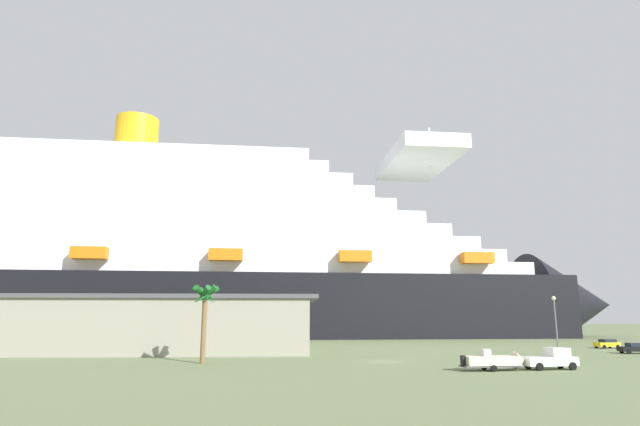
{
  "coord_description": "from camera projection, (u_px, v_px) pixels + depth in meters",
  "views": [
    {
      "loc": [
        -17.57,
        -63.53,
        5.31
      ],
      "look_at": [
        -3.3,
        33.29,
        25.18
      ],
      "focal_mm": 28.93,
      "sensor_mm": 36.0,
      "label": 1
    }
  ],
  "objects": [
    {
      "name": "ground_plane",
      "position": [
        341.0,
        348.0,
        92.13
      ],
      "size": [
        600.0,
        600.0,
        0.0
      ],
      "primitive_type": "plane",
      "color": "#66754C"
    },
    {
      "name": "cruise_ship",
      "position": [
        215.0,
        264.0,
        140.27
      ],
      "size": [
        217.98,
        40.59,
        67.15
      ],
      "color": "black",
      "rests_on": "ground_plane"
    },
    {
      "name": "small_boat_on_trailer",
      "position": [
        497.0,
        361.0,
        52.52
      ],
      "size": [
        7.96,
        2.25,
        2.15
      ],
      "color": "#595960",
      "rests_on": "ground_plane"
    },
    {
      "name": "parked_car_black_coupe",
      "position": [
        636.0,
        348.0,
        77.12
      ],
      "size": [
        4.89,
        2.44,
        1.58
      ],
      "color": "black",
      "rests_on": "ground_plane"
    },
    {
      "name": "terminal_building",
      "position": [
        108.0,
        324.0,
        80.42
      ],
      "size": [
        66.74,
        27.47,
        8.56
      ],
      "color": "gray",
      "rests_on": "ground_plane"
    },
    {
      "name": "parked_car_yellow_taxi",
      "position": [
        607.0,
        343.0,
        90.25
      ],
      "size": [
        4.41,
        2.37,
        1.58
      ],
      "color": "yellow",
      "rests_on": "ground_plane"
    },
    {
      "name": "street_lamp",
      "position": [
        555.0,
        317.0,
        71.73
      ],
      "size": [
        0.56,
        0.56,
        8.22
      ],
      "color": "slate",
      "rests_on": "ground_plane"
    },
    {
      "name": "pickup_truck",
      "position": [
        551.0,
        359.0,
        53.63
      ],
      "size": [
        5.67,
        2.46,
        2.2
      ],
      "color": "white",
      "rests_on": "ground_plane"
    },
    {
      "name": "palm_tree",
      "position": [
        205.0,
        301.0,
        61.78
      ],
      "size": [
        3.5,
        3.55,
        9.2
      ],
      "color": "brown",
      "rests_on": "ground_plane"
    }
  ]
}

